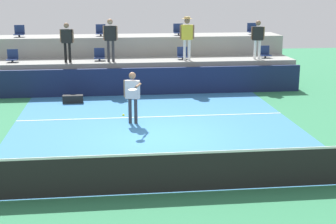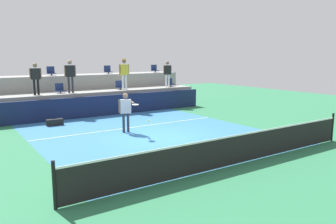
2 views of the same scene
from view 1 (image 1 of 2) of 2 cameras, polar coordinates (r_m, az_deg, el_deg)
ground_plane at (r=14.67m, az=-1.00°, el=-2.97°), size 40.00×40.00×0.00m
court_inner_paint at (r=15.62m, az=-1.37°, el=-1.88°), size 9.00×10.00×0.01m
court_service_line at (r=16.97m, az=-1.81°, el=-0.55°), size 9.00×0.06×0.00m
tennis_net at (r=10.75m, az=1.15°, el=-6.71°), size 10.48×0.08×1.07m
sponsor_backboard at (r=20.35m, az=-2.70°, el=3.51°), size 13.00×0.16×1.10m
seating_tier_lower at (r=21.61m, az=-2.95°, el=4.34°), size 13.00×1.80×1.25m
seating_tier_upper at (r=23.32m, az=-3.27°, el=6.13°), size 13.00×1.80×2.10m
stadium_chair_lower_far_left at (r=21.74m, az=-17.28°, el=6.02°), size 0.44×0.40×0.52m
stadium_chair_lower_left at (r=21.38m, az=-7.81°, el=6.40°), size 0.44×0.40×0.52m
stadium_chair_lower_right at (r=21.60m, az=1.67°, el=6.60°), size 0.44×0.40×0.52m
stadium_chair_lower_far_right at (r=22.42m, az=10.97°, el=6.63°), size 0.44×0.40×0.52m
stadium_chair_upper_far_left at (r=23.40m, az=-16.56°, el=8.71°), size 0.44×0.40×0.52m
stadium_chair_upper_left at (r=23.07m, az=-7.66°, el=9.10°), size 0.44×0.40×0.52m
stadium_chair_upper_right at (r=23.28m, az=1.18°, el=9.27°), size 0.44×0.40×0.52m
stadium_chair_upper_far_right at (r=24.01m, az=9.57°, el=9.23°), size 0.44×0.40×0.52m
tennis_player at (r=15.94m, az=-4.06°, el=2.22°), size 0.57×1.29×1.68m
spectator_in_grey at (r=20.97m, az=-11.43°, el=8.16°), size 0.57×0.26×1.61m
spectator_in_white at (r=20.89m, az=-6.58°, el=8.61°), size 0.61×0.27×1.76m
spectator_with_hat at (r=21.14m, az=2.18°, el=8.93°), size 0.61×0.47×1.82m
spectator_leaning_on_rail at (r=21.83m, az=10.18°, el=8.51°), size 0.58×0.24×1.64m
tennis_ball at (r=13.53m, az=-5.09°, el=-0.35°), size 0.07×0.07×0.07m
equipment_bag at (r=19.29m, az=-10.77°, el=1.45°), size 0.76×0.28×0.30m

